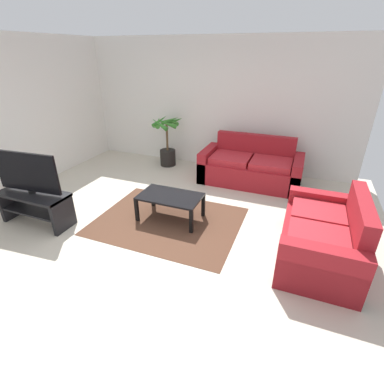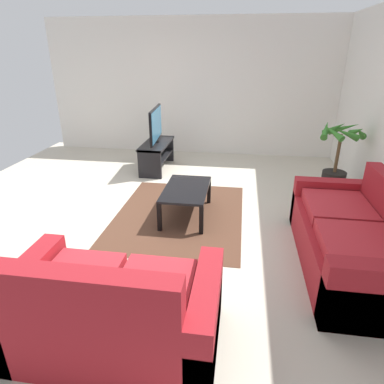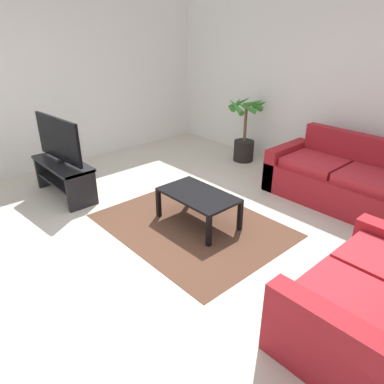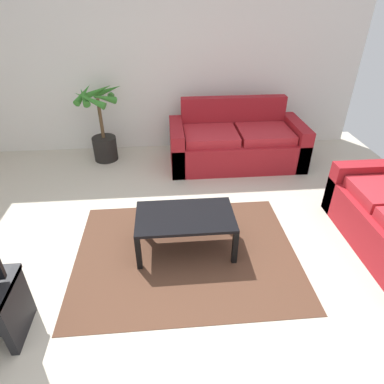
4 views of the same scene
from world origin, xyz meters
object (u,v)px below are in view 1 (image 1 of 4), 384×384
tv (27,172)px  coffee_table (170,198)px  couch_loveseat (322,238)px  couch_main (251,168)px  potted_palm (167,144)px  tv_stand (35,203)px

tv → coffee_table: tv is taller
couch_loveseat → coffee_table: 2.20m
couch_main → coffee_table: size_ratio=2.02×
tv → potted_palm: tv is taller
tv → couch_loveseat: bearing=9.6°
tv_stand → potted_palm: bearing=75.8°
tv_stand → couch_main: bearing=44.9°
coffee_table → potted_palm: size_ratio=0.85×
tv_stand → potted_palm: size_ratio=0.97×
couch_main → tv: (-2.73, -2.72, 0.54)m
couch_main → tv_stand: size_ratio=1.76×
couch_main → coffee_table: bearing=-115.4°
couch_main → coffee_table: couch_main is taller
tv_stand → tv: 0.51m
tv_stand → coffee_table: (1.85, 0.87, 0.02)m
couch_main → coffee_table: 2.06m
tv_stand → tv: size_ratio=1.05×
tv → potted_palm: 3.11m
tv → potted_palm: size_ratio=0.92×
couch_main → tv: tv is taller
couch_loveseat → tv_stand: (-4.03, -0.68, 0.03)m
potted_palm → coffee_table: bearing=-63.1°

